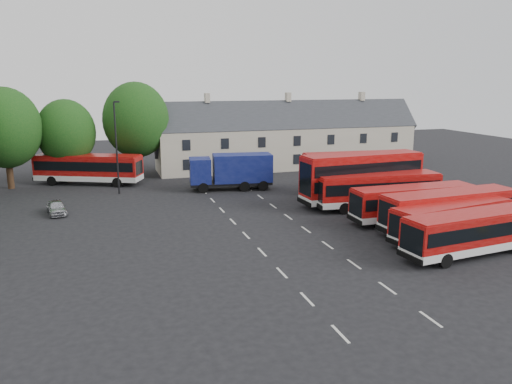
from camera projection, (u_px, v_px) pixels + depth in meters
ground at (254, 243)px, 36.55m from camera, size 140.00×140.00×0.00m
lane_markings at (277, 232)px, 39.14m from camera, size 5.15×33.80×0.01m
terrace_houses at (287, 139)px, 67.70m from camera, size 35.70×7.13×10.06m
bus_row_a at (474, 230)px, 33.68m from camera, size 10.89×3.57×3.02m
bus_row_b at (452, 219)px, 36.69m from camera, size 10.47×4.03×2.89m
bus_row_c at (450, 208)px, 38.89m from camera, size 11.59×3.29×3.24m
bus_row_d at (413, 201)px, 41.71m from camera, size 10.79×2.54×3.05m
bus_row_e at (378, 188)px, 46.01m from camera, size 11.80×3.50×3.29m
bus_dd_south at (362, 176)px, 47.53m from camera, size 12.10×3.49×4.90m
bus_dd_north at (351, 169)px, 52.97m from camera, size 10.44×3.20×4.22m
bus_north at (88, 167)px, 56.80m from camera, size 12.10×7.41×3.40m
box_truck at (232, 170)px, 54.05m from camera, size 9.10×3.88×3.86m
silver_car at (56, 207)px, 44.35m from camera, size 2.11×3.83×1.23m
lamppost at (117, 145)px, 51.27m from camera, size 0.67×0.28×9.62m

